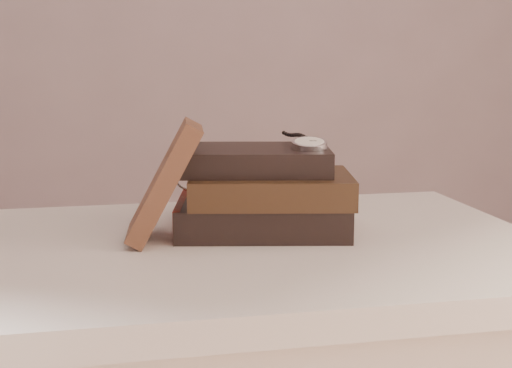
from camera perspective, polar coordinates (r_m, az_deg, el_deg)
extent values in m
cube|color=beige|center=(1.03, -3.90, -5.87)|extent=(1.00, 0.60, 0.04)
cube|color=white|center=(1.05, -3.86, -9.01)|extent=(0.88, 0.49, 0.08)
cube|color=black|center=(1.09, 0.52, -2.60)|extent=(0.29, 0.22, 0.05)
cube|color=#F4EDC8|center=(1.09, 0.69, -2.60)|extent=(0.28, 0.21, 0.04)
cube|color=gold|center=(1.12, -6.01, -2.30)|extent=(0.01, 0.01, 0.05)
cube|color=maroon|center=(1.09, -6.08, -2.61)|extent=(0.04, 0.16, 0.05)
cube|color=black|center=(1.07, 1.22, -0.31)|extent=(0.27, 0.21, 0.04)
cube|color=#F4EDC8|center=(1.07, 1.40, -0.31)|extent=(0.26, 0.20, 0.03)
cube|color=gold|center=(1.10, -5.01, -0.08)|extent=(0.01, 0.01, 0.04)
cube|color=black|center=(1.08, -0.06, 1.99)|extent=(0.25, 0.20, 0.04)
cube|color=#F4EDC8|center=(1.08, 0.11, 1.99)|extent=(0.24, 0.18, 0.03)
cube|color=gold|center=(1.11, -5.78, 2.15)|extent=(0.01, 0.01, 0.04)
cube|color=#3E2317|center=(1.03, -7.47, 0.22)|extent=(0.12, 0.13, 0.18)
cylinder|color=silver|center=(1.06, 4.37, 3.20)|extent=(0.06, 0.06, 0.02)
cylinder|color=white|center=(1.06, 4.37, 3.46)|extent=(0.05, 0.05, 0.01)
torus|color=silver|center=(1.06, 4.37, 3.43)|extent=(0.06, 0.06, 0.01)
cylinder|color=silver|center=(1.09, 4.22, 3.41)|extent=(0.01, 0.01, 0.01)
cube|color=black|center=(1.06, 4.34, 3.56)|extent=(0.00, 0.02, 0.00)
cube|color=black|center=(1.06, 4.66, 3.52)|extent=(0.01, 0.00, 0.00)
sphere|color=black|center=(1.09, 4.11, 3.76)|extent=(0.01, 0.01, 0.01)
sphere|color=black|center=(1.10, 3.90, 3.88)|extent=(0.01, 0.01, 0.01)
sphere|color=black|center=(1.11, 3.68, 3.97)|extent=(0.01, 0.01, 0.01)
sphere|color=black|center=(1.12, 3.47, 4.02)|extent=(0.01, 0.01, 0.01)
sphere|color=black|center=(1.13, 3.27, 4.02)|extent=(0.01, 0.01, 0.01)
sphere|color=black|center=(1.14, 3.06, 4.01)|extent=(0.01, 0.01, 0.01)
sphere|color=black|center=(1.15, 2.86, 4.00)|extent=(0.01, 0.01, 0.01)
sphere|color=black|center=(1.16, 2.67, 4.03)|extent=(0.01, 0.01, 0.01)
sphere|color=black|center=(1.16, 2.47, 4.10)|extent=(0.01, 0.01, 0.01)
sphere|color=black|center=(1.17, 2.28, 4.20)|extent=(0.01, 0.01, 0.01)
torus|color=silver|center=(1.16, -5.50, 0.72)|extent=(0.05, 0.03, 0.05)
torus|color=silver|center=(1.16, -2.72, 0.73)|extent=(0.05, 0.03, 0.05)
cylinder|color=silver|center=(1.16, -4.11, 0.88)|extent=(0.02, 0.01, 0.00)
cylinder|color=silver|center=(1.22, -6.38, 0.88)|extent=(0.03, 0.12, 0.03)
cylinder|color=silver|center=(1.22, -1.51, 0.89)|extent=(0.03, 0.12, 0.03)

